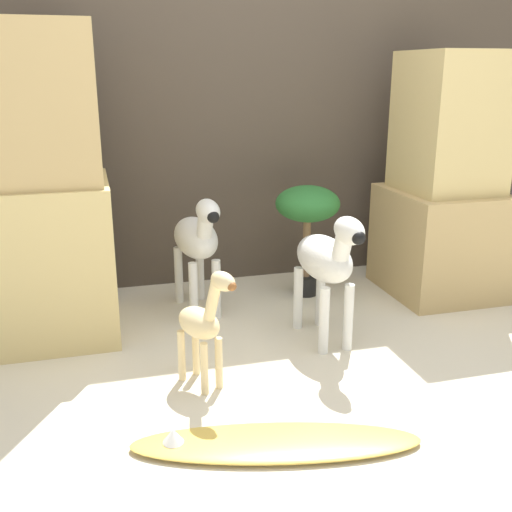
# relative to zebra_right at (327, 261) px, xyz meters

# --- Properties ---
(ground_plane) EXTENTS (14.00, 14.00, 0.00)m
(ground_plane) POSITION_rel_zebra_right_xyz_m (-0.18, -0.51, -0.41)
(ground_plane) COLOR beige
(wall_back) EXTENTS (6.40, 0.08, 2.20)m
(wall_back) POSITION_rel_zebra_right_xyz_m (-0.18, 1.06, 0.69)
(wall_back) COLOR #473D33
(wall_back) RESTS_ON ground_plane
(rock_pillar_left) EXTENTS (0.58, 0.65, 1.47)m
(rock_pillar_left) POSITION_rel_zebra_right_xyz_m (-1.25, 0.47, 0.29)
(rock_pillar_left) COLOR #D1B775
(rock_pillar_left) RESTS_ON ground_plane
(rock_pillar_right) EXTENTS (0.58, 0.65, 1.36)m
(rock_pillar_right) POSITION_rel_zebra_right_xyz_m (0.89, 0.47, 0.20)
(rock_pillar_right) COLOR tan
(rock_pillar_right) RESTS_ON ground_plane
(zebra_right) EXTENTS (0.23, 0.57, 0.66)m
(zebra_right) POSITION_rel_zebra_right_xyz_m (0.00, 0.00, 0.00)
(zebra_right) COLOR silver
(zebra_right) RESTS_ON ground_plane
(zebra_left) EXTENTS (0.25, 0.57, 0.66)m
(zebra_left) POSITION_rel_zebra_right_xyz_m (-0.52, 0.52, 0.00)
(zebra_left) COLOR silver
(zebra_left) RESTS_ON ground_plane
(giraffe_figurine) EXTENTS (0.24, 0.34, 0.54)m
(giraffe_figurine) POSITION_rel_zebra_right_xyz_m (-0.64, -0.28, -0.12)
(giraffe_figurine) COLOR beige
(giraffe_figurine) RESTS_ON ground_plane
(potted_palm_front) EXTENTS (0.37, 0.37, 0.64)m
(potted_palm_front) POSITION_rel_zebra_right_xyz_m (0.13, 0.63, 0.09)
(potted_palm_front) COLOR black
(potted_palm_front) RESTS_ON ground_plane
(surfboard) EXTENTS (1.05, 0.47, 0.08)m
(surfboard) POSITION_rel_zebra_right_xyz_m (-0.49, -0.76, -0.39)
(surfboard) COLOR gold
(surfboard) RESTS_ON ground_plane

